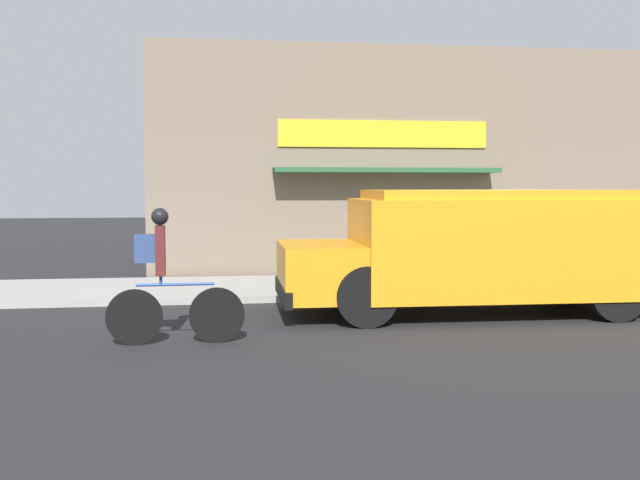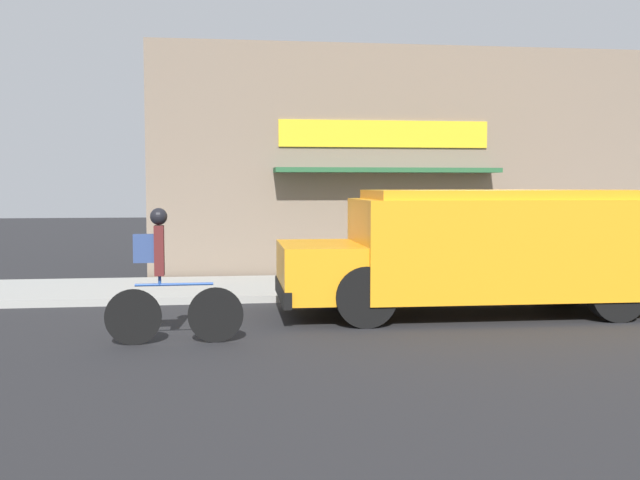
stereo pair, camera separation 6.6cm
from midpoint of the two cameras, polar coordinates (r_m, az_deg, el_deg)
name	(u,v)px [view 1 (the left image)]	position (r m, az deg, el deg)	size (l,w,h in m)	color
ground_plane	(475,299)	(13.75, 11.63, -4.39)	(70.00, 70.00, 0.00)	#232326
sidewalk	(450,284)	(15.13, 9.75, -3.35)	(28.00, 2.95, 0.12)	#999993
storefront	(426,162)	(16.60, 7.95, 5.87)	(12.12, 0.89, 5.06)	#756656
school_bus	(491,247)	(12.10, 12.75, -0.55)	(6.19, 2.64, 1.96)	orange
cyclist	(166,280)	(9.75, -11.84, -2.99)	(1.76, 0.22, 1.75)	black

